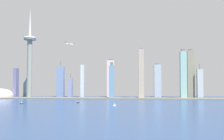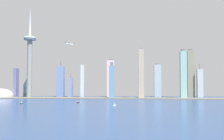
{
  "view_description": "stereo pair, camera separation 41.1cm",
  "coord_description": "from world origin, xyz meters",
  "views": [
    {
      "loc": [
        80.22,
        -376.8,
        65.73
      ],
      "look_at": [
        22.95,
        489.33,
        99.49
      ],
      "focal_mm": 40.15,
      "sensor_mm": 36.0,
      "label": 1
    },
    {
      "loc": [
        80.64,
        -376.77,
        65.73
      ],
      "look_at": [
        22.95,
        489.33,
        99.49
      ],
      "focal_mm": 40.15,
      "sensor_mm": 36.0,
      "label": 2
    }
  ],
  "objects": [
    {
      "name": "skyscraper_6",
      "position": [
        347.6,
        582.96,
        52.61
      ],
      "size": [
        21.38,
        15.65,
        124.76
      ],
      "color": "#A2AFB2",
      "rests_on": "ground"
    },
    {
      "name": "skyscraper_10",
      "position": [
        -346.16,
        545.85,
        54.64
      ],
      "size": [
        12.03,
        24.22,
        109.28
      ],
      "color": "slate",
      "rests_on": "ground"
    },
    {
      "name": "boat_1",
      "position": [
        -211.63,
        290.68,
        1.47
      ],
      "size": [
        8.02,
        7.08,
        9.21
      ],
      "rotation": [
        0.0,
        0.0,
        0.64
      ],
      "color": "black",
      "rests_on": "ground"
    },
    {
      "name": "skyscraper_7",
      "position": [
        -331.88,
        606.12,
        52.33
      ],
      "size": [
        16.63,
        14.33,
        104.66
      ],
      "color": "#6D92A5",
      "rests_on": "ground"
    },
    {
      "name": "skyscraper_1",
      "position": [
        272.93,
        519.6,
        84.37
      ],
      "size": [
        21.59,
        20.95,
        173.97
      ],
      "color": "#81AFAA",
      "rests_on": "ground"
    },
    {
      "name": "skyscraper_8",
      "position": [
        -90.38,
        543.36,
        60.35
      ],
      "size": [
        12.47,
        18.15,
        120.7
      ],
      "color": "#ACBFC6",
      "rests_on": "ground"
    },
    {
      "name": "skyscraper_11",
      "position": [
        11.91,
        574.54,
        70.73
      ],
      "size": [
        26.5,
        19.35,
        145.02
      ],
      "color": "beige",
      "rests_on": "ground"
    },
    {
      "name": "ground_plane",
      "position": [
        0.0,
        0.0,
        0.0
      ],
      "size": [
        6000.0,
        6000.0,
        0.0
      ],
      "primitive_type": "plane",
      "color": "navy"
    },
    {
      "name": "skyscraper_4",
      "position": [
        -141.56,
        566.23,
        35.88
      ],
      "size": [
        15.43,
        26.68,
        90.37
      ],
      "color": "#727DA3",
      "rests_on": "ground"
    },
    {
      "name": "waterfront_pier",
      "position": [
        0.0,
        490.49,
        1.65
      ],
      "size": [
        835.02,
        42.72,
        3.3
      ],
      "primitive_type": "cube",
      "color": "#686454",
      "rests_on": "ground"
    },
    {
      "name": "observation_tower",
      "position": [
        -283.42,
        519.66,
        158.19
      ],
      "size": [
        46.52,
        46.52,
        331.99
      ],
      "color": "gray",
      "rests_on": "ground"
    },
    {
      "name": "skyscraper_9",
      "position": [
        123.78,
        495.05,
        86.58
      ],
      "size": [
        18.6,
        21.63,
        175.98
      ],
      "color": "#A19380",
      "rests_on": "ground"
    },
    {
      "name": "skyscraper_2",
      "position": [
        318.29,
        598.97,
        89.85
      ],
      "size": [
        26.44,
        13.22,
        183.44
      ],
      "color": "gray",
      "rests_on": "ground"
    },
    {
      "name": "skyscraper_5",
      "position": [
        191.89,
        599.9,
        62.8
      ],
      "size": [
        26.14,
        23.7,
        128.56
      ],
      "color": "#98A6B4",
      "rests_on": "ground"
    },
    {
      "name": "skyscraper_0",
      "position": [
        -178.92,
        563.28,
        57.95
      ],
      "size": [
        26.87,
        22.78,
        138.0
      ],
      "color": "#637BA7",
      "rests_on": "ground"
    },
    {
      "name": "boat_2",
      "position": [
        44.98,
        257.47,
        1.58
      ],
      "size": [
        6.91,
        12.14,
        10.99
      ],
      "rotation": [
        0.0,
        0.0,
        1.34
      ],
      "color": "white",
      "rests_on": "ground"
    },
    {
      "name": "skyscraper_3",
      "position": [
        21.61,
        490.05,
        59.66
      ],
      "size": [
        17.73,
        15.33,
        126.53
      ],
      "color": "#5C84A4",
      "rests_on": "ground"
    },
    {
      "name": "boat_0",
      "position": [
        -63.75,
        329.72,
        1.61
      ],
      "size": [
        6.29,
        10.39,
        4.36
      ],
      "rotation": [
        0.0,
        0.0,
        1.29
      ],
      "color": "#251E2C",
      "rests_on": "ground"
    },
    {
      "name": "channel_buoy_0",
      "position": [
        221.15,
        397.46,
        1.41
      ],
      "size": [
        1.15,
        1.15,
        2.82
      ],
      "primitive_type": "cone",
      "color": "#E54C19",
      "rests_on": "ground"
    },
    {
      "name": "airplane",
      "position": [
        -112.72,
        419.21,
        181.99
      ],
      "size": [
        27.46,
        30.26,
        8.11
      ],
      "rotation": [
        0.0,
        0.0,
        0.92
      ],
      "color": "white"
    }
  ]
}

